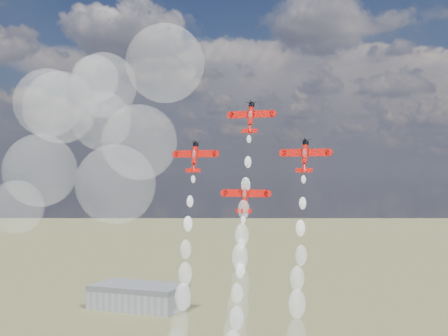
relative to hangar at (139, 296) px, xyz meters
name	(u,v)px	position (x,y,z in m)	size (l,w,h in m)	color
hangar	(139,296)	(0.00, 0.00, 0.00)	(50.00, 28.00, 13.00)	gray
plane_lead	(251,117)	(121.59, -163.96, 82.00)	(10.66, 3.81, 7.52)	red
plane_left	(195,156)	(107.99, -166.02, 72.70)	(10.66, 3.81, 7.52)	red
plane_right	(305,155)	(135.20, -166.02, 72.70)	(10.66, 3.81, 7.52)	red
plane_slot	(245,196)	(121.59, -168.07, 63.40)	(10.66, 3.81, 7.52)	red
smoke_trail_lead	(239,292)	(121.76, -172.86, 42.17)	(5.42, 12.63, 46.57)	white
smoke_trail_left	(179,332)	(107.90, -174.72, 32.48)	(5.44, 12.29, 46.93)	white
drifted_smoke_cloud	(93,127)	(72.34, -155.71, 81.40)	(64.95, 30.62, 57.32)	white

